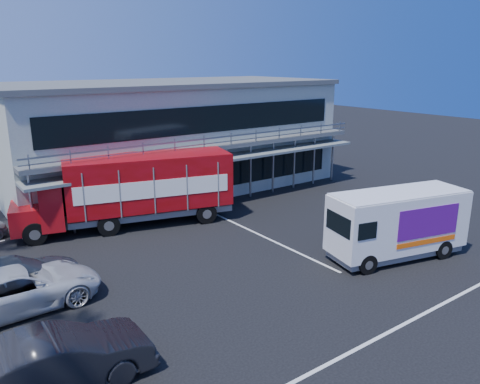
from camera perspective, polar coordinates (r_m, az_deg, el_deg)
ground at (r=20.44m, az=4.17°, el=-9.27°), size 120.00×120.00×0.00m
building at (r=33.06m, az=-8.58°, el=6.91°), size 22.40×12.00×7.30m
red_truck at (r=25.57m, az=-12.68°, el=0.52°), size 11.53×5.34×3.78m
white_van at (r=22.06m, az=18.62°, el=-3.62°), size 6.63×3.59×3.08m
parked_car_b at (r=14.13m, az=-21.57°, el=-18.83°), size 5.24×1.90×1.72m
parked_car_c at (r=18.76m, az=-25.18°, el=-10.61°), size 5.65×2.75×1.55m
parked_car_d at (r=19.88m, az=-25.89°, el=-9.30°), size 5.30×2.54×1.49m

